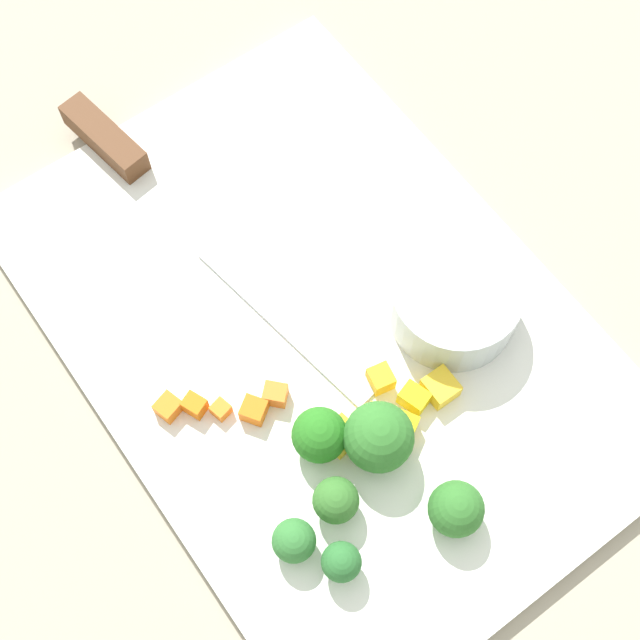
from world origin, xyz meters
name	(u,v)px	position (x,y,z in m)	size (l,w,h in m)	color
ground_plane	(320,333)	(0.00, 0.00, 0.00)	(4.00, 4.00, 0.00)	#9E9580
cutting_board	(320,330)	(0.00, 0.00, 0.01)	(0.43, 0.30, 0.01)	white
prep_bowl	(454,301)	(-0.04, -0.08, 0.03)	(0.09, 0.09, 0.04)	#B5BEC0
chef_knife	(157,188)	(0.15, 0.03, 0.02)	(0.31, 0.07, 0.02)	silver
carrot_dice_0	(197,409)	(0.00, 0.10, 0.02)	(0.01, 0.01, 0.01)	orange
carrot_dice_1	(221,409)	(-0.01, 0.09, 0.02)	(0.01, 0.01, 0.01)	orange
carrot_dice_2	(168,407)	(0.01, 0.11, 0.02)	(0.01, 0.01, 0.01)	orange
carrot_dice_3	(254,410)	(-0.02, 0.07, 0.02)	(0.01, 0.01, 0.01)	orange
carrot_dice_4	(275,394)	(-0.02, 0.05, 0.02)	(0.01, 0.01, 0.01)	orange
pepper_dice_0	(414,398)	(-0.08, -0.02, 0.02)	(0.02, 0.01, 0.01)	yellow
pepper_dice_1	(440,387)	(-0.08, -0.04, 0.02)	(0.02, 0.02, 0.01)	yellow
pepper_dice_2	(406,425)	(-0.09, 0.00, 0.02)	(0.02, 0.02, 0.02)	yellow
pepper_dice_3	(370,430)	(-0.08, 0.02, 0.02)	(0.02, 0.02, 0.02)	yellow
pepper_dice_4	(381,379)	(-0.06, -0.01, 0.02)	(0.01, 0.02, 0.01)	yellow
pepper_dice_5	(341,436)	(-0.07, 0.04, 0.02)	(0.02, 0.02, 0.02)	yellow
broccoli_floret_0	(320,435)	(-0.07, 0.05, 0.03)	(0.03, 0.03, 0.04)	#83C157
broccoli_floret_1	(341,562)	(-0.13, 0.08, 0.03)	(0.02, 0.02, 0.03)	#96C15F
broccoli_floret_2	(294,541)	(-0.11, 0.10, 0.03)	(0.03, 0.03, 0.03)	#8EB558
broccoli_floret_3	(379,437)	(-0.09, 0.02, 0.04)	(0.04, 0.04, 0.05)	#90C256
broccoli_floret_4	(456,509)	(-0.15, 0.01, 0.03)	(0.03, 0.03, 0.04)	#94AB58
broccoli_floret_5	(336,500)	(-0.10, 0.06, 0.03)	(0.03, 0.03, 0.03)	#8BB961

